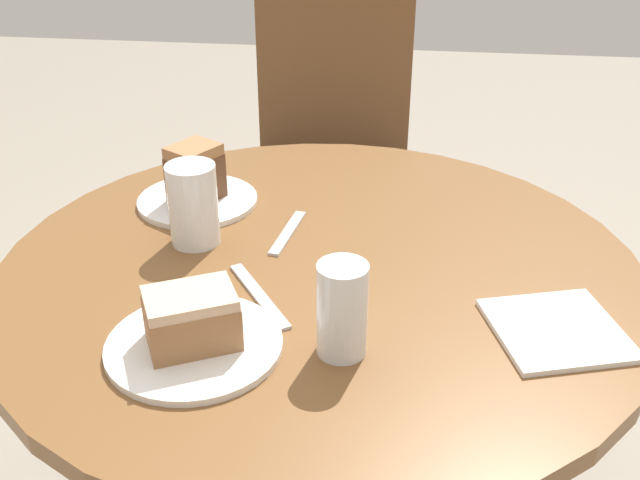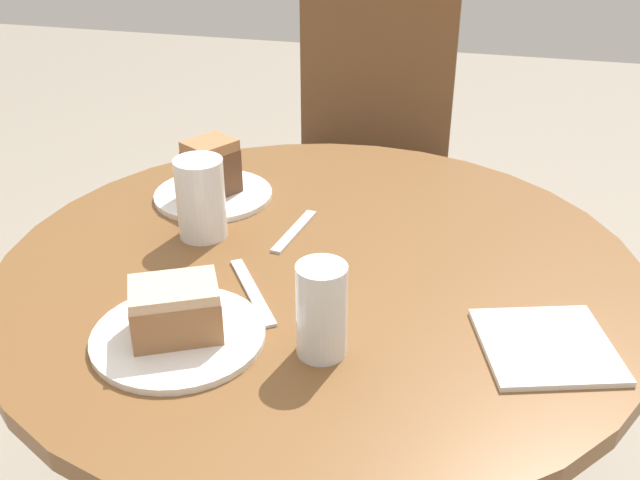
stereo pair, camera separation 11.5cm
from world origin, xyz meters
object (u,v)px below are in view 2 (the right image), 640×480
object	(u,v)px
plate_near	(178,336)
glass_water	(322,315)
chair	(365,161)
plate_far	(213,195)
glass_lemonade	(201,203)
cake_slice_far	(211,167)
cake_slice_near	(175,309)

from	to	relation	value
plate_near	glass_water	bearing A→B (deg)	5.74
chair	plate_far	size ratio (longest dim) A/B	4.38
plate_near	chair	bearing A→B (deg)	88.02
plate_near	glass_lemonade	size ratio (longest dim) A/B	1.71
chair	glass_water	xyz separation A→B (m)	(0.15, -1.12, 0.27)
glass_lemonade	cake_slice_far	bearing A→B (deg)	104.59
plate_far	glass_water	distance (m)	0.51
cake_slice_near	cake_slice_far	size ratio (longest dim) A/B	1.28
chair	plate_far	bearing A→B (deg)	-100.60
glass_water	chair	bearing A→B (deg)	97.70
chair	glass_water	distance (m)	1.17
cake_slice_far	glass_water	distance (m)	0.50
glass_lemonade	plate_near	bearing A→B (deg)	-74.98
cake_slice_far	plate_near	bearing A→B (deg)	-75.12
cake_slice_far	cake_slice_near	bearing A→B (deg)	-75.12
cake_slice_far	glass_lemonade	distance (m)	0.14
plate_far	cake_slice_near	bearing A→B (deg)	-75.12
chair	cake_slice_near	world-z (taller)	chair
plate_far	glass_lemonade	size ratio (longest dim) A/B	1.59
chair	cake_slice_near	distance (m)	1.17
plate_near	plate_far	distance (m)	0.44
plate_near	plate_far	world-z (taller)	same
cake_slice_near	glass_lemonade	size ratio (longest dim) A/B	1.03
cake_slice_far	glass_water	bearing A→B (deg)	-52.96
plate_near	cake_slice_far	world-z (taller)	cake_slice_far
plate_far	cake_slice_far	world-z (taller)	cake_slice_far
cake_slice_far	glass_water	xyz separation A→B (m)	(0.30, -0.40, -0.00)
chair	plate_near	distance (m)	1.16
plate_near	glass_lemonade	world-z (taller)	glass_lemonade
plate_near	cake_slice_far	bearing A→B (deg)	104.88
plate_far	glass_water	xyz separation A→B (m)	(0.30, -0.40, 0.05)
chair	glass_water	bearing A→B (deg)	-81.05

